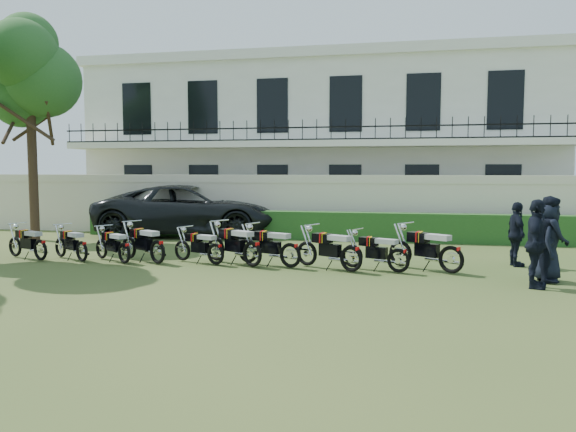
% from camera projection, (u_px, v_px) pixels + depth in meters
% --- Properties ---
extents(ground, '(100.00, 100.00, 0.00)m').
position_uv_depth(ground, '(236.00, 276.00, 13.26)').
color(ground, '#2E471C').
rests_on(ground, ground).
extents(perimeter_wall, '(30.00, 0.35, 2.30)m').
position_uv_depth(perimeter_wall, '(299.00, 205.00, 20.96)').
color(perimeter_wall, beige).
rests_on(perimeter_wall, ground).
extents(hedge, '(18.00, 0.60, 1.00)m').
position_uv_depth(hedge, '(322.00, 226.00, 20.03)').
color(hedge, '#1E4719').
rests_on(hedge, ground).
extents(building, '(20.40, 9.60, 7.40)m').
position_uv_depth(building, '(323.00, 144.00, 26.56)').
color(building, white).
rests_on(building, ground).
extents(tree_west_near, '(3.40, 3.20, 7.90)m').
position_uv_depth(tree_west_near, '(30.00, 72.00, 19.48)').
color(tree_west_near, '#473323').
rests_on(tree_west_near, ground).
extents(motorcycle_0, '(1.70, 0.81, 0.98)m').
position_uv_depth(motorcycle_0, '(40.00, 245.00, 15.30)').
color(motorcycle_0, black).
rests_on(motorcycle_0, ground).
extents(motorcycle_1, '(1.57, 0.95, 0.96)m').
position_uv_depth(motorcycle_1, '(82.00, 246.00, 15.10)').
color(motorcycle_1, black).
rests_on(motorcycle_1, ground).
extents(motorcycle_2, '(1.53, 0.97, 0.95)m').
position_uv_depth(motorcycle_2, '(124.00, 248.00, 14.83)').
color(motorcycle_2, black).
rests_on(motorcycle_2, ground).
extents(motorcycle_3, '(1.75, 1.07, 1.07)m').
position_uv_depth(motorcycle_3, '(157.00, 246.00, 14.74)').
color(motorcycle_3, black).
rests_on(motorcycle_3, ground).
extents(motorcycle_4, '(1.66, 0.80, 0.96)m').
position_uv_depth(motorcycle_4, '(216.00, 249.00, 14.61)').
color(motorcycle_4, black).
rests_on(motorcycle_4, ground).
extents(motorcycle_5, '(1.84, 1.12, 1.13)m').
position_uv_depth(motorcycle_5, '(252.00, 248.00, 14.28)').
color(motorcycle_5, black).
rests_on(motorcycle_5, ground).
extents(motorcycle_6, '(1.88, 0.91, 1.08)m').
position_uv_depth(motorcycle_6, '(290.00, 249.00, 14.15)').
color(motorcycle_6, black).
rests_on(motorcycle_6, ground).
extents(motorcycle_7, '(1.81, 1.05, 1.09)m').
position_uv_depth(motorcycle_7, '(351.00, 252.00, 13.57)').
color(motorcycle_7, black).
rests_on(motorcycle_7, ground).
extents(motorcycle_8, '(1.73, 0.86, 1.00)m').
position_uv_depth(motorcycle_8, '(399.00, 255.00, 13.49)').
color(motorcycle_8, black).
rests_on(motorcycle_8, ground).
extents(motorcycle_9, '(1.82, 1.23, 1.15)m').
position_uv_depth(motorcycle_9, '(451.00, 253.00, 13.36)').
color(motorcycle_9, black).
rests_on(motorcycle_9, ground).
extents(suv, '(7.37, 4.36, 1.92)m').
position_uv_depth(suv, '(189.00, 210.00, 21.26)').
color(suv, black).
rests_on(suv, ground).
extents(officer_2, '(0.71, 1.18, 1.89)m').
position_uv_depth(officer_2, '(536.00, 244.00, 11.81)').
color(officer_2, black).
rests_on(officer_2, ground).
extents(officer_3, '(0.77, 0.98, 1.78)m').
position_uv_depth(officer_3, '(548.00, 242.00, 12.54)').
color(officer_3, black).
rests_on(officer_3, ground).
extents(officer_4, '(0.77, 0.97, 1.92)m').
position_uv_depth(officer_4, '(550.00, 239.00, 12.55)').
color(officer_4, black).
rests_on(officer_4, ground).
extents(officer_5, '(0.56, 1.03, 1.67)m').
position_uv_depth(officer_5, '(516.00, 234.00, 14.48)').
color(officer_5, black).
rests_on(officer_5, ground).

